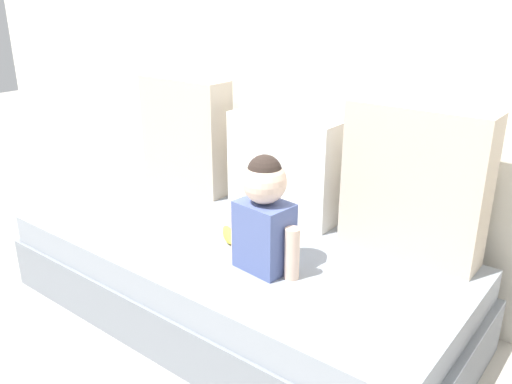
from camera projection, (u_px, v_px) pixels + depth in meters
name	position (u px, v px, depth m)	size (l,w,h in m)	color
ground_plane	(235.00, 313.00, 2.39)	(12.00, 12.00, 0.00)	#B2ADA3
back_wall	(315.00, 31.00, 2.39)	(5.19, 0.10, 2.36)	silver
couch	(234.00, 278.00, 2.32)	(1.99, 0.90, 0.36)	gray
throw_pillow_left	(186.00, 134.00, 2.77)	(0.51, 0.16, 0.58)	#C1B29E
throw_pillow_center	(283.00, 167.00, 2.43)	(0.53, 0.16, 0.47)	silver
throw_pillow_right	(414.00, 183.00, 2.05)	(0.55, 0.16, 0.60)	#C1B29E
toddler	(264.00, 213.00, 1.96)	(0.31, 0.17, 0.45)	#4C5B93
banana	(229.00, 234.00, 2.27)	(0.17, 0.04, 0.04)	yellow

